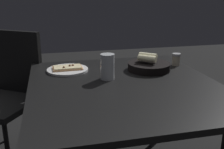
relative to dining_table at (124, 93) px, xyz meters
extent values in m
cube|color=black|center=(0.00, 0.00, 0.04)|extent=(1.13, 1.04, 0.03)
cylinder|color=black|center=(0.50, -0.46, -0.31)|extent=(0.04, 0.04, 0.68)
cylinder|color=black|center=(0.50, 0.46, -0.31)|extent=(0.04, 0.04, 0.68)
cylinder|color=white|center=(0.32, 0.29, 0.06)|extent=(0.26, 0.26, 0.01)
cube|color=tan|center=(0.32, 0.29, 0.07)|extent=(0.12, 0.19, 0.01)
cube|color=beige|center=(0.32, 0.29, 0.08)|extent=(0.11, 0.17, 0.01)
sphere|color=brown|center=(0.29, 0.31, 0.08)|extent=(0.02, 0.02, 0.02)
sphere|color=brown|center=(0.33, 0.25, 0.08)|extent=(0.02, 0.02, 0.02)
sphere|color=brown|center=(0.32, 0.27, 0.08)|extent=(0.02, 0.02, 0.02)
cylinder|color=black|center=(0.21, -0.22, 0.08)|extent=(0.27, 0.27, 0.05)
cylinder|color=beige|center=(0.24, -0.22, 0.14)|extent=(0.11, 0.12, 0.04)
cylinder|color=beige|center=(0.20, -0.20, 0.14)|extent=(0.11, 0.11, 0.04)
cylinder|color=#B52214|center=(0.28, -0.24, 0.07)|extent=(0.06, 0.06, 0.03)
cylinder|color=silver|center=(0.10, 0.07, 0.13)|extent=(0.08, 0.08, 0.15)
cylinder|color=#C67421|center=(0.10, 0.07, 0.10)|extent=(0.07, 0.07, 0.09)
cylinder|color=#BFB299|center=(0.28, -0.45, 0.09)|extent=(0.05, 0.05, 0.07)
cylinder|color=maroon|center=(0.28, -0.45, 0.07)|extent=(0.05, 0.05, 0.03)
cylinder|color=#B7B7BC|center=(0.28, -0.45, 0.13)|extent=(0.06, 0.06, 0.01)
cube|color=black|center=(0.51, 0.74, -0.21)|extent=(0.61, 0.61, 0.04)
cube|color=black|center=(0.67, 0.63, 0.04)|extent=(0.27, 0.37, 0.46)
cylinder|color=black|center=(0.77, 0.79, -0.44)|extent=(0.03, 0.03, 0.43)
cylinder|color=black|center=(0.56, 0.48, -0.44)|extent=(0.03, 0.03, 0.43)
cylinder|color=black|center=(0.05, -0.73, -0.45)|extent=(0.03, 0.03, 0.41)
camera|label=1|loc=(-1.34, 0.39, 0.55)|focal=43.02mm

